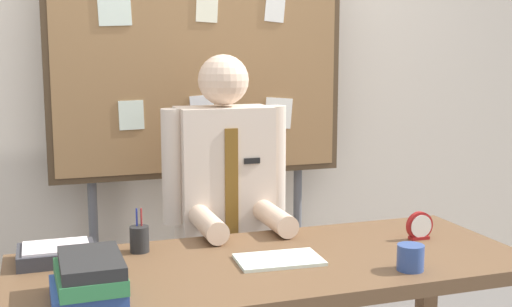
{
  "coord_description": "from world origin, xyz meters",
  "views": [
    {
      "loc": [
        -0.76,
        -2.06,
        1.48
      ],
      "look_at": [
        0.0,
        0.19,
        1.11
      ],
      "focal_mm": 45.89,
      "sensor_mm": 36.0,
      "label": 1
    }
  ],
  "objects_px": {
    "open_notebook": "(279,260)",
    "bulletin_board": "(200,63)",
    "book_stack": "(89,279)",
    "paper_tray": "(56,254)",
    "desk_clock": "(420,227)",
    "person": "(225,234)",
    "desk": "(273,285)",
    "coffee_mug": "(410,257)",
    "pen_holder": "(139,239)"
  },
  "relations": [
    {
      "from": "desk_clock",
      "to": "bulletin_board",
      "type": "bearing_deg",
      "value": 123.01
    },
    {
      "from": "desk",
      "to": "desk_clock",
      "type": "distance_m",
      "value": 0.65
    },
    {
      "from": "open_notebook",
      "to": "pen_holder",
      "type": "xyz_separation_m",
      "value": [
        -0.44,
        0.27,
        0.04
      ]
    },
    {
      "from": "book_stack",
      "to": "desk_clock",
      "type": "relative_size",
      "value": 2.7
    },
    {
      "from": "desk",
      "to": "open_notebook",
      "type": "bearing_deg",
      "value": -53.39
    },
    {
      "from": "bulletin_board",
      "to": "desk_clock",
      "type": "xyz_separation_m",
      "value": [
        0.63,
        -0.97,
        -0.62
      ]
    },
    {
      "from": "bulletin_board",
      "to": "coffee_mug",
      "type": "height_order",
      "value": "bulletin_board"
    },
    {
      "from": "desk_clock",
      "to": "pen_holder",
      "type": "relative_size",
      "value": 0.68
    },
    {
      "from": "pen_holder",
      "to": "person",
      "type": "bearing_deg",
      "value": 40.37
    },
    {
      "from": "book_stack",
      "to": "open_notebook",
      "type": "xyz_separation_m",
      "value": [
        0.65,
        0.17,
        -0.06
      ]
    },
    {
      "from": "desk_clock",
      "to": "coffee_mug",
      "type": "height_order",
      "value": "desk_clock"
    },
    {
      "from": "book_stack",
      "to": "person",
      "type": "bearing_deg",
      "value": 51.31
    },
    {
      "from": "book_stack",
      "to": "coffee_mug",
      "type": "height_order",
      "value": "book_stack"
    },
    {
      "from": "paper_tray",
      "to": "open_notebook",
      "type": "bearing_deg",
      "value": -18.65
    },
    {
      "from": "desk",
      "to": "paper_tray",
      "type": "xyz_separation_m",
      "value": [
        -0.72,
        0.23,
        0.12
      ]
    },
    {
      "from": "desk",
      "to": "pen_holder",
      "type": "distance_m",
      "value": 0.51
    },
    {
      "from": "open_notebook",
      "to": "coffee_mug",
      "type": "xyz_separation_m",
      "value": [
        0.38,
        -0.22,
        0.04
      ]
    },
    {
      "from": "paper_tray",
      "to": "desk",
      "type": "bearing_deg",
      "value": -17.57
    },
    {
      "from": "desk",
      "to": "bulletin_board",
      "type": "height_order",
      "value": "bulletin_board"
    },
    {
      "from": "book_stack",
      "to": "desk",
      "type": "bearing_deg",
      "value": 16.39
    },
    {
      "from": "book_stack",
      "to": "coffee_mug",
      "type": "xyz_separation_m",
      "value": [
        1.04,
        -0.06,
        -0.02
      ]
    },
    {
      "from": "person",
      "to": "bulletin_board",
      "type": "bearing_deg",
      "value": 90.0
    },
    {
      "from": "pen_holder",
      "to": "book_stack",
      "type": "bearing_deg",
      "value": -115.95
    },
    {
      "from": "bulletin_board",
      "to": "pen_holder",
      "type": "relative_size",
      "value": 12.6
    },
    {
      "from": "bulletin_board",
      "to": "pen_holder",
      "type": "height_order",
      "value": "bulletin_board"
    },
    {
      "from": "person",
      "to": "book_stack",
      "type": "relative_size",
      "value": 4.99
    },
    {
      "from": "book_stack",
      "to": "paper_tray",
      "type": "bearing_deg",
      "value": 100.94
    },
    {
      "from": "desk",
      "to": "coffee_mug",
      "type": "xyz_separation_m",
      "value": [
        0.4,
        -0.24,
        0.13
      ]
    },
    {
      "from": "desk",
      "to": "coffee_mug",
      "type": "distance_m",
      "value": 0.49
    },
    {
      "from": "desk",
      "to": "coffee_mug",
      "type": "relative_size",
      "value": 19.96
    },
    {
      "from": "book_stack",
      "to": "open_notebook",
      "type": "distance_m",
      "value": 0.68
    },
    {
      "from": "person",
      "to": "open_notebook",
      "type": "distance_m",
      "value": 0.63
    },
    {
      "from": "paper_tray",
      "to": "book_stack",
      "type": "bearing_deg",
      "value": -79.06
    },
    {
      "from": "desk_clock",
      "to": "paper_tray",
      "type": "height_order",
      "value": "desk_clock"
    },
    {
      "from": "person",
      "to": "paper_tray",
      "type": "distance_m",
      "value": 0.82
    },
    {
      "from": "desk_clock",
      "to": "desk",
      "type": "bearing_deg",
      "value": -174.52
    },
    {
      "from": "book_stack",
      "to": "open_notebook",
      "type": "relative_size",
      "value": 1.0
    },
    {
      "from": "desk",
      "to": "book_stack",
      "type": "height_order",
      "value": "book_stack"
    },
    {
      "from": "open_notebook",
      "to": "pen_holder",
      "type": "height_order",
      "value": "pen_holder"
    },
    {
      "from": "open_notebook",
      "to": "pen_holder",
      "type": "bearing_deg",
      "value": 148.97
    },
    {
      "from": "book_stack",
      "to": "paper_tray",
      "type": "height_order",
      "value": "book_stack"
    },
    {
      "from": "desk",
      "to": "person",
      "type": "xyz_separation_m",
      "value": [
        0.0,
        0.61,
        0.02
      ]
    },
    {
      "from": "open_notebook",
      "to": "bulletin_board",
      "type": "bearing_deg",
      "value": 90.81
    },
    {
      "from": "bulletin_board",
      "to": "desk_clock",
      "type": "bearing_deg",
      "value": -56.99
    },
    {
      "from": "desk_clock",
      "to": "paper_tray",
      "type": "xyz_separation_m",
      "value": [
        -1.34,
        0.17,
        -0.02
      ]
    },
    {
      "from": "book_stack",
      "to": "desk_clock",
      "type": "height_order",
      "value": "book_stack"
    },
    {
      "from": "open_notebook",
      "to": "coffee_mug",
      "type": "relative_size",
      "value": 3.26
    },
    {
      "from": "book_stack",
      "to": "bulletin_board",
      "type": "bearing_deg",
      "value": 62.27
    },
    {
      "from": "person",
      "to": "book_stack",
      "type": "bearing_deg",
      "value": -128.69
    },
    {
      "from": "open_notebook",
      "to": "desk_clock",
      "type": "distance_m",
      "value": 0.62
    }
  ]
}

